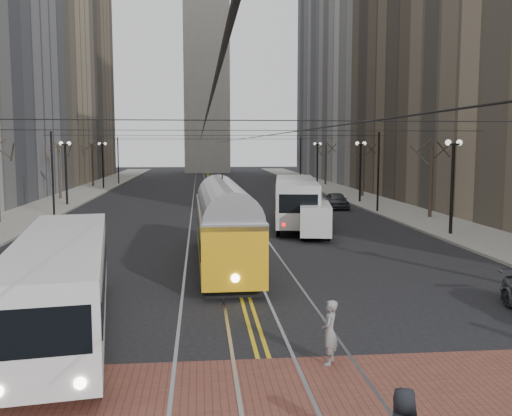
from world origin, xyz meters
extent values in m
plane|color=black|center=(0.00, 0.00, 0.00)|extent=(260.00, 260.00, 0.00)
cube|color=gray|center=(-15.00, 45.00, 0.07)|extent=(5.00, 140.00, 0.15)
cube|color=gray|center=(15.00, 45.00, 0.07)|extent=(5.00, 140.00, 0.15)
cube|color=brown|center=(0.00, -4.00, 0.01)|extent=(25.00, 6.00, 0.01)
cube|color=gray|center=(0.00, 45.00, 0.00)|extent=(4.80, 130.00, 0.02)
cube|color=gold|center=(0.00, 45.00, 0.01)|extent=(0.42, 130.00, 0.01)
cube|color=brown|center=(-25.50, 86.00, 20.00)|extent=(16.00, 20.00, 40.00)
cube|color=brown|center=(25.50, 46.00, 17.00)|extent=(16.00, 20.00, 34.00)
cube|color=#A9A59F|center=(27.50, 66.00, 26.00)|extent=(20.00, 20.00, 52.00)
cube|color=slate|center=(25.50, 86.00, 20.00)|extent=(16.00, 20.00, 40.00)
cube|color=#B2AFA5|center=(0.00, 102.00, 28.00)|extent=(9.00, 9.00, 56.00)
cylinder|color=black|center=(-13.70, 38.00, 2.80)|extent=(0.20, 0.20, 5.60)
cylinder|color=black|center=(-13.70, 58.00, 2.80)|extent=(0.20, 0.20, 5.60)
cylinder|color=black|center=(13.70, 18.00, 2.80)|extent=(0.20, 0.20, 5.60)
cylinder|color=black|center=(13.70, 38.00, 2.80)|extent=(0.20, 0.20, 5.60)
cylinder|color=black|center=(13.70, 58.00, 2.80)|extent=(0.20, 0.20, 5.60)
cylinder|color=#382D23|center=(-15.70, 44.00, 2.80)|extent=(0.28, 0.28, 5.60)
cylinder|color=#382D23|center=(-15.70, 62.00, 2.80)|extent=(0.28, 0.28, 5.60)
cylinder|color=#382D23|center=(15.70, 26.00, 2.80)|extent=(0.28, 0.28, 5.60)
cylinder|color=#382D23|center=(15.70, 44.00, 2.80)|extent=(0.28, 0.28, 5.60)
cylinder|color=#382D23|center=(15.70, 62.00, 2.80)|extent=(0.28, 0.28, 5.60)
cylinder|color=black|center=(-1.50, 45.00, 6.00)|extent=(0.03, 120.00, 0.03)
cylinder|color=black|center=(1.50, 45.00, 6.00)|extent=(0.03, 120.00, 0.03)
cylinder|color=black|center=(-12.90, 30.00, 3.30)|extent=(0.16, 0.16, 6.60)
cylinder|color=black|center=(-12.90, 66.00, 3.30)|extent=(0.16, 0.16, 6.60)
cylinder|color=black|center=(12.90, 30.00, 3.30)|extent=(0.16, 0.16, 6.60)
cylinder|color=black|center=(12.90, 66.00, 3.30)|extent=(0.16, 0.16, 6.60)
cube|color=silver|center=(-5.66, 1.55, 1.44)|extent=(4.10, 11.77, 2.88)
cube|color=gold|center=(-0.50, 10.77, 1.51)|extent=(2.57, 12.84, 3.02)
cube|color=silver|center=(5.00, 23.57, 1.60)|extent=(4.36, 12.49, 3.19)
cube|color=silver|center=(5.26, 18.11, 1.03)|extent=(2.55, 4.88, 2.05)
imported|color=#3B3E42|center=(10.35, 33.57, 0.71)|extent=(1.77, 4.19, 1.42)
imported|color=#9FA2A7|center=(7.82, 32.53, 0.82)|extent=(2.04, 5.06, 1.63)
imported|color=gray|center=(1.63, -1.50, 0.84)|extent=(0.60, 0.71, 1.65)
camera|label=1|loc=(-1.61, -15.26, 5.57)|focal=40.00mm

